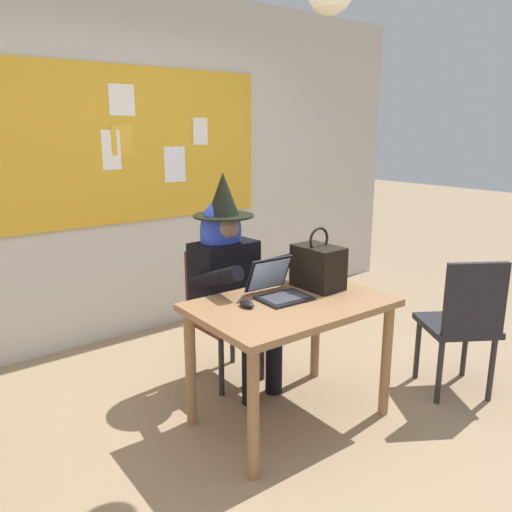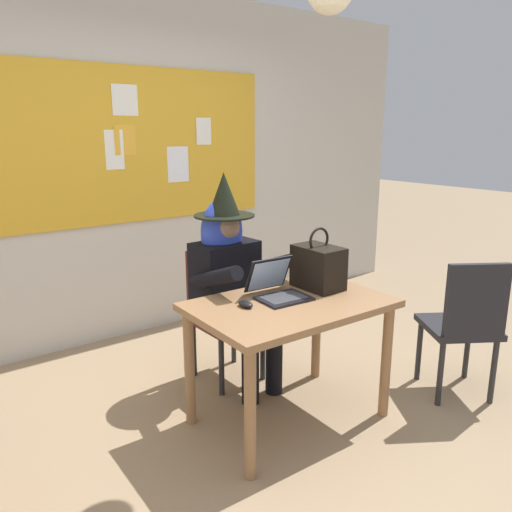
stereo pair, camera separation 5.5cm
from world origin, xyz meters
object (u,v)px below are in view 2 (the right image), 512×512
chair_at_desk (221,306)px  laptop (278,289)px  desk_main (290,320)px  person_costumed (231,271)px  chair_extra_corner (465,321)px  computer_mouse (246,304)px  handbag (318,267)px

chair_at_desk → laptop: 0.68m
desk_main → person_costumed: person_costumed is taller
person_costumed → chair_at_desk: bearing=178.9°
desk_main → chair_extra_corner: 1.14m
laptop → computer_mouse: 0.25m
person_costumed → chair_extra_corner: person_costumed is taller
chair_extra_corner → person_costumed: bearing=76.6°
chair_extra_corner → computer_mouse: bearing=99.6°
desk_main → chair_at_desk: (0.00, 0.72, -0.13)m
desk_main → handbag: 0.40m
chair_at_desk → handbag: size_ratio=2.36×
person_costumed → laptop: person_costumed is taller
handbag → desk_main: bearing=-163.0°
computer_mouse → handbag: bearing=-0.1°
desk_main → chair_at_desk: chair_at_desk is taller
computer_mouse → desk_main: bearing=-19.1°
handbag → chair_extra_corner: bearing=-37.4°
computer_mouse → chair_extra_corner: size_ratio=0.11×
chair_extra_corner → desk_main: bearing=98.4°
laptop → desk_main: bearing=-85.6°
laptop → computer_mouse: bearing=-170.2°
person_costumed → handbag: bearing=26.6°
chair_at_desk → laptop: bearing=-1.3°
chair_at_desk → computer_mouse: 0.74m
chair_at_desk → desk_main: bearing=-1.1°
chair_at_desk → computer_mouse: bearing=-22.5°
desk_main → computer_mouse: size_ratio=10.77×
chair_at_desk → chair_extra_corner: (1.03, -1.19, 0.02)m
chair_at_desk → person_costumed: person_costumed is taller
desk_main → chair_extra_corner: bearing=-24.4°
chair_at_desk → handbag: (0.30, -0.63, 0.37)m
person_costumed → laptop: size_ratio=4.25×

